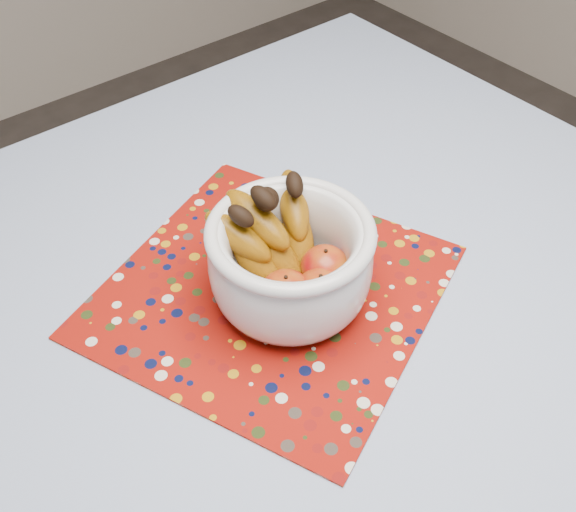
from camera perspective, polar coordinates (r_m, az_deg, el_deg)
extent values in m
cube|color=brown|center=(0.94, 3.25, -6.61)|extent=(1.20, 1.20, 0.04)
cylinder|color=brown|center=(1.74, 4.24, 5.03)|extent=(0.06, 0.06, 0.71)
cylinder|color=brown|center=(1.70, 20.96, -6.99)|extent=(0.04, 0.04, 0.42)
cylinder|color=brown|center=(1.86, 15.06, 0.38)|extent=(0.04, 0.04, 0.42)
cylinder|color=brown|center=(2.04, 22.87, 2.74)|extent=(0.04, 0.04, 0.42)
cube|color=#6475A6|center=(0.92, 3.32, -5.65)|extent=(1.32, 1.32, 0.01)
cube|color=maroon|center=(0.95, -1.47, -2.95)|extent=(0.56, 0.56, 0.00)
cylinder|color=silver|center=(0.94, 0.19, -3.28)|extent=(0.11, 0.11, 0.01)
cylinder|color=silver|center=(0.93, 0.20, -2.82)|extent=(0.16, 0.16, 0.01)
torus|color=silver|center=(0.85, 0.21, 2.03)|extent=(0.22, 0.22, 0.02)
ellipsoid|color=maroon|center=(0.87, -0.18, -3.29)|extent=(0.07, 0.07, 0.06)
ellipsoid|color=maroon|center=(0.91, 3.14, -0.98)|extent=(0.07, 0.07, 0.06)
ellipsoid|color=maroon|center=(0.87, 2.72, -3.16)|extent=(0.07, 0.07, 0.06)
sphere|color=black|center=(0.87, -1.82, 4.83)|extent=(0.03, 0.03, 0.03)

